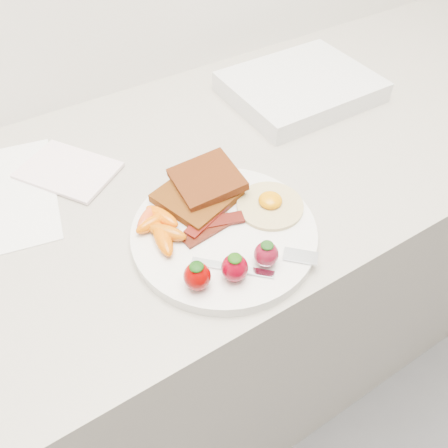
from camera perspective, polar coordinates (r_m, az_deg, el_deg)
counter at (r=1.10m, az=-2.99°, el=-11.09°), size 2.00×0.60×0.90m
plate at (r=0.64m, az=-0.00°, el=-1.14°), size 0.27×0.27×0.02m
toast_lower at (r=0.67m, az=-3.55°, el=3.69°), size 0.13×0.13×0.01m
toast_upper at (r=0.68m, az=-2.27°, el=5.86°), size 0.11×0.10×0.02m
fried_egg at (r=0.66m, az=6.04°, el=2.61°), size 0.12×0.12×0.02m
bacon_strips at (r=0.63m, az=-1.72°, el=0.08°), size 0.10×0.06×0.01m
baby_carrots at (r=0.63m, az=-8.49°, el=-0.33°), size 0.07×0.11×0.02m
strawberries at (r=0.56m, az=0.90°, el=-5.55°), size 0.13×0.05×0.04m
fork at (r=0.59m, az=5.24°, el=-4.99°), size 0.16×0.10×0.00m
notepad at (r=0.79m, az=-19.66°, el=6.64°), size 0.18×0.19×0.01m
appliance at (r=0.94m, az=9.92°, el=17.23°), size 0.28×0.23×0.04m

